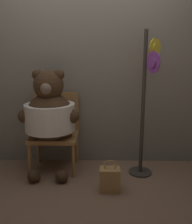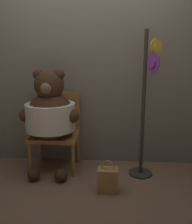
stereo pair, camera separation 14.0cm
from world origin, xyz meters
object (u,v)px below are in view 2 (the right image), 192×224
object	(u,v)px
hat_display_rack	(147,101)
teddy_bear	(50,113)
chair	(56,128)
handbag_on_ground	(108,180)

from	to	relation	value
hat_display_rack	teddy_bear	bearing A→B (deg)	-179.90
chair	handbag_on_ground	size ratio (longest dim) A/B	2.70
chair	teddy_bear	distance (m)	0.28
chair	teddy_bear	size ratio (longest dim) A/B	0.76
chair	handbag_on_ground	xyz separation A→B (m)	(0.67, -0.59, -0.38)
hat_display_rack	handbag_on_ground	world-z (taller)	hat_display_rack
handbag_on_ground	teddy_bear	bearing A→B (deg)	148.39
teddy_bear	handbag_on_ground	distance (m)	1.02
teddy_bear	hat_display_rack	size ratio (longest dim) A/B	0.75
teddy_bear	hat_display_rack	bearing A→B (deg)	0.10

